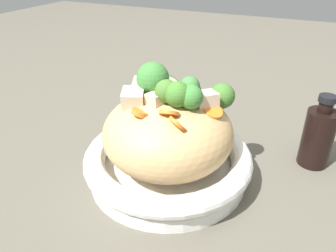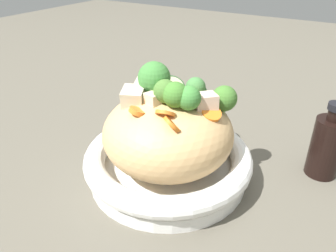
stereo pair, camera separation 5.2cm
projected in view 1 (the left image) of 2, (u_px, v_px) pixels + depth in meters
name	position (u px, v px, depth m)	size (l,w,h in m)	color
ground_plane	(168.00, 176.00, 0.57)	(3.00, 3.00, 0.00)	#5B5549
serving_bowl	(168.00, 162.00, 0.55)	(0.28, 0.28, 0.06)	white
noodle_heap	(168.00, 133.00, 0.53)	(0.21, 0.21, 0.13)	tan
broccoli_florets	(179.00, 89.00, 0.50)	(0.16, 0.16, 0.09)	#97C37A
carrot_coins	(173.00, 111.00, 0.48)	(0.18, 0.13, 0.04)	orange
zucchini_slices	(172.00, 91.00, 0.54)	(0.09, 0.15, 0.06)	beige
chicken_chunks	(158.00, 97.00, 0.50)	(0.15, 0.09, 0.04)	beige
soy_sauce_bottle	(318.00, 136.00, 0.57)	(0.05, 0.05, 0.13)	black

